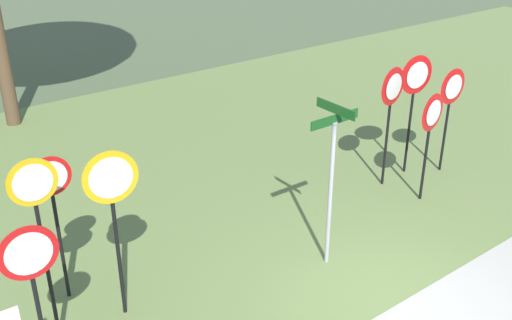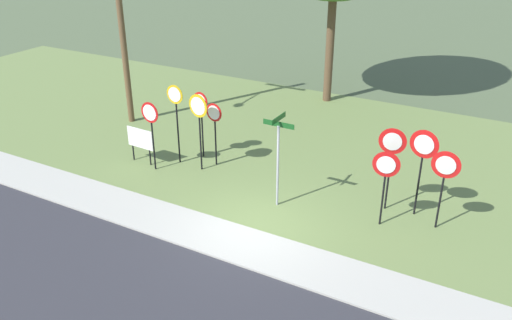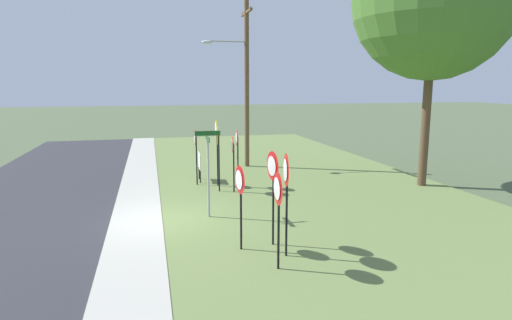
% 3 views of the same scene
% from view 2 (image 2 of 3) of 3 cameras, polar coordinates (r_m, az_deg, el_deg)
% --- Properties ---
extents(ground_plane, '(160.00, 160.00, 0.00)m').
position_cam_2_polar(ground_plane, '(14.72, -0.43, -7.52)').
color(ground_plane, '#4C5B3D').
extents(sidewalk_strip, '(44.00, 1.60, 0.06)m').
position_cam_2_polar(sidewalk_strip, '(14.13, -2.04, -8.97)').
color(sidewalk_strip, '#ADAA9E').
rests_on(sidewalk_strip, ground_plane).
extents(grass_median, '(44.00, 12.00, 0.04)m').
position_cam_2_polar(grass_median, '(19.52, 8.22, 1.08)').
color(grass_median, olive).
rests_on(grass_median, ground_plane).
extents(stop_sign_near_left, '(0.69, 0.10, 2.39)m').
position_cam_2_polar(stop_sign_near_left, '(17.49, -11.26, 4.08)').
color(stop_sign_near_left, black).
rests_on(stop_sign_near_left, grass_median).
extents(stop_sign_near_right, '(0.64, 0.10, 2.79)m').
position_cam_2_polar(stop_sign_near_right, '(17.77, -8.62, 5.54)').
color(stop_sign_near_right, black).
rests_on(stop_sign_near_right, grass_median).
extents(stop_sign_far_left, '(0.62, 0.11, 2.22)m').
position_cam_2_polar(stop_sign_far_left, '(17.60, -4.49, 4.15)').
color(stop_sign_far_left, black).
rests_on(stop_sign_far_left, grass_median).
extents(stop_sign_far_center, '(0.60, 0.11, 2.39)m').
position_cam_2_polar(stop_sign_far_center, '(18.21, -5.94, 5.21)').
color(stop_sign_far_center, black).
rests_on(stop_sign_far_center, grass_median).
extents(stop_sign_far_right, '(0.76, 0.14, 2.65)m').
position_cam_2_polar(stop_sign_far_right, '(17.17, -6.19, 4.79)').
color(stop_sign_far_right, black).
rests_on(stop_sign_far_right, grass_median).
extents(yield_sign_near_left, '(0.74, 0.13, 2.23)m').
position_cam_2_polar(yield_sign_near_left, '(14.47, 13.76, -1.22)').
color(yield_sign_near_left, black).
rests_on(yield_sign_near_left, grass_median).
extents(yield_sign_near_right, '(0.82, 0.15, 2.62)m').
position_cam_2_polar(yield_sign_near_right, '(15.10, 17.53, 0.80)').
color(yield_sign_near_right, black).
rests_on(yield_sign_near_right, grass_median).
extents(yield_sign_far_left, '(0.77, 0.13, 2.55)m').
position_cam_2_polar(yield_sign_far_left, '(15.18, 14.39, 1.09)').
color(yield_sign_far_left, black).
rests_on(yield_sign_far_left, grass_median).
extents(yield_sign_far_right, '(0.77, 0.10, 2.32)m').
position_cam_2_polar(yield_sign_far_right, '(14.73, 19.65, -1.24)').
color(yield_sign_far_right, black).
rests_on(yield_sign_far_right, grass_median).
extents(street_name_post, '(0.96, 0.82, 2.82)m').
position_cam_2_polar(street_name_post, '(15.04, 2.38, 0.74)').
color(street_name_post, '#9EA0A8').
rests_on(street_name_post, grass_median).
extents(utility_pole, '(2.10, 2.41, 8.89)m').
position_cam_2_polar(utility_pole, '(21.19, -14.84, 16.12)').
color(utility_pole, brown).
rests_on(utility_pole, grass_median).
extents(notice_board, '(1.10, 0.09, 1.25)m').
position_cam_2_polar(notice_board, '(18.43, -12.35, 2.11)').
color(notice_board, black).
rests_on(notice_board, grass_median).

